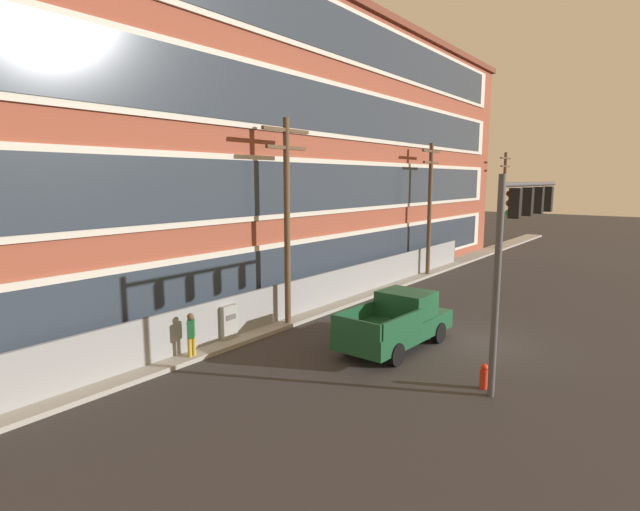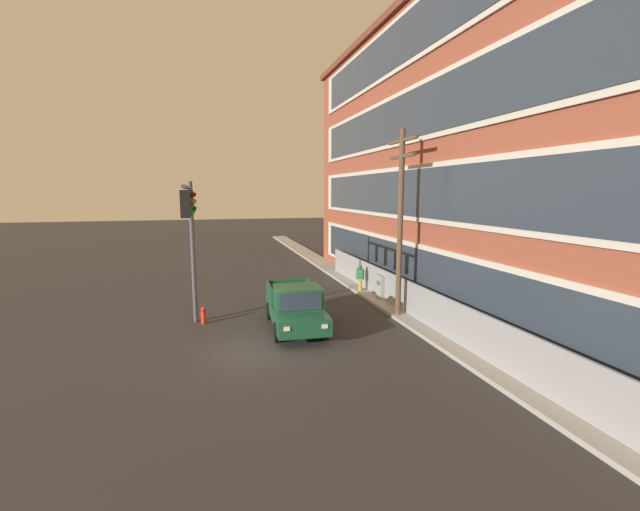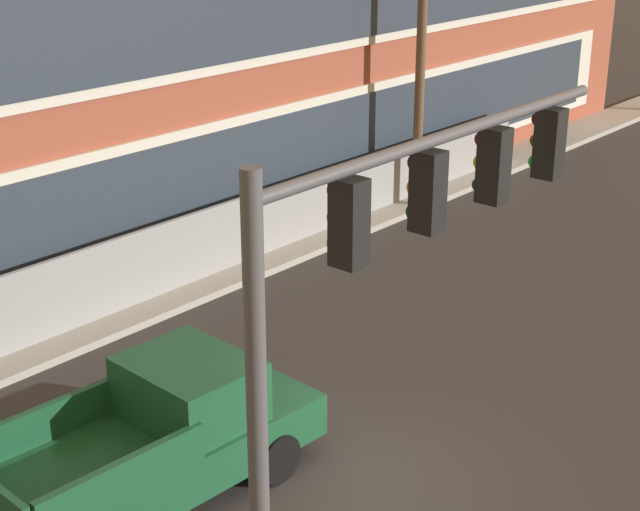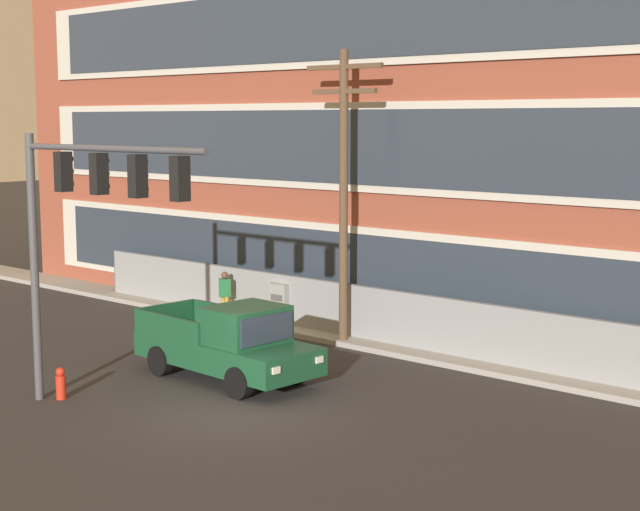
{
  "view_description": "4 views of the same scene",
  "coord_description": "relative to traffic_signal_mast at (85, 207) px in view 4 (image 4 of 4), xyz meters",
  "views": [
    {
      "loc": [
        -18.49,
        -6.43,
        6.24
      ],
      "look_at": [
        -2.93,
        5.25,
        3.26
      ],
      "focal_mm": 28.0,
      "sensor_mm": 36.0,
      "label": 1
    },
    {
      "loc": [
        15.34,
        -1.53,
        5.94
      ],
      "look_at": [
        1.08,
        2.27,
        3.73
      ],
      "focal_mm": 24.0,
      "sensor_mm": 36.0,
      "label": 2
    },
    {
      "loc": [
        -10.19,
        -7.83,
        8.69
      ],
      "look_at": [
        2.17,
        2.83,
        2.35
      ],
      "focal_mm": 55.0,
      "sensor_mm": 36.0,
      "label": 3
    },
    {
      "loc": [
        15.77,
        -14.89,
        6.7
      ],
      "look_at": [
        0.84,
        2.02,
        3.57
      ],
      "focal_mm": 55.0,
      "sensor_mm": 36.0,
      "label": 4
    }
  ],
  "objects": [
    {
      "name": "traffic_signal_mast",
      "position": [
        0.0,
        0.0,
        0.0
      ],
      "size": [
        6.24,
        0.43,
        6.39
      ],
      "color": "#4C4C51",
      "rests_on": "ground"
    },
    {
      "name": "sidewalk_building_side",
      "position": [
        2.42,
        9.77,
        -4.71
      ],
      "size": [
        80.0,
        1.61,
        0.16
      ],
      "primitive_type": "cube",
      "color": "#9E9B93",
      "rests_on": "ground"
    },
    {
      "name": "pickup_truck_dark_green",
      "position": [
        0.1,
        4.24,
        -3.84
      ],
      "size": [
        5.39,
        2.37,
        2.03
      ],
      "color": "#194C2D",
      "rests_on": "ground"
    },
    {
      "name": "brick_mill_building",
      "position": [
        4.87,
        16.4,
        2.99
      ],
      "size": [
        46.95,
        12.23,
        15.54
      ],
      "color": "brown",
      "rests_on": "ground"
    },
    {
      "name": "pedestrian_near_cabinet",
      "position": [
        -5.46,
        9.26,
        -3.82
      ],
      "size": [
        0.45,
        0.46,
        1.69
      ],
      "color": "#B7932D",
      "rests_on": "ground"
    },
    {
      "name": "fire_hydrant",
      "position": [
        -1.71,
        0.34,
        -4.41
      ],
      "size": [
        0.24,
        0.24,
        0.78
      ],
      "color": "red",
      "rests_on": "ground"
    },
    {
      "name": "ground_plane",
      "position": [
        2.42,
        2.16,
        -4.79
      ],
      "size": [
        160.0,
        160.0,
        0.0
      ],
      "primitive_type": "plane",
      "color": "#333030"
    },
    {
      "name": "electrical_cabinet",
      "position": [
        -3.34,
        9.76,
        -4.06
      ],
      "size": [
        0.71,
        0.45,
        1.47
      ],
      "color": "#939993",
      "rests_on": "ground"
    },
    {
      "name": "chain_link_fence",
      "position": [
        3.6,
        9.79,
        -3.89
      ],
      "size": [
        31.58,
        0.06,
        1.78
      ],
      "color": "gray",
      "rests_on": "ground"
    },
    {
      "name": "utility_pole_near_corner",
      "position": [
        -0.31,
        9.27,
        0.08
      ],
      "size": [
        2.78,
        0.26,
        8.71
      ],
      "color": "brown",
      "rests_on": "ground"
    }
  ]
}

